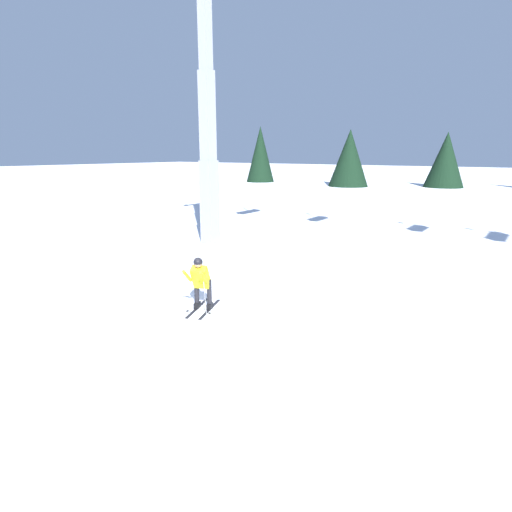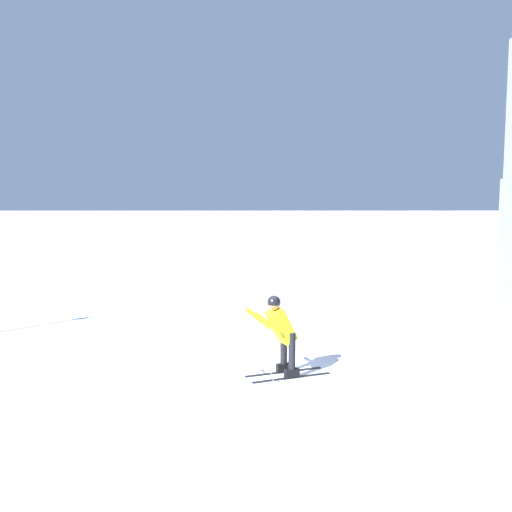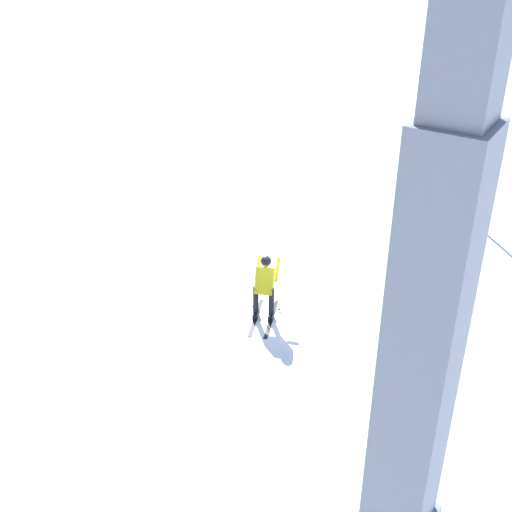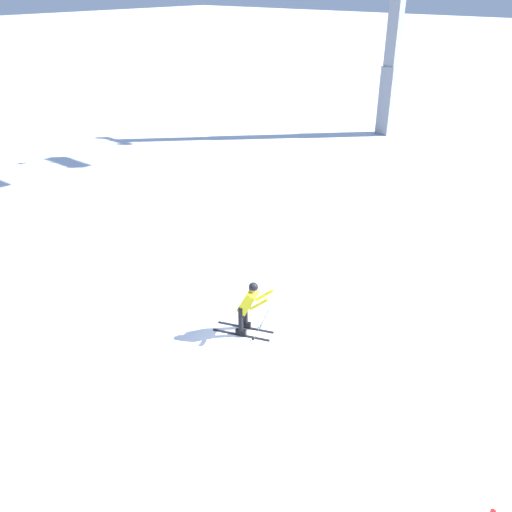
# 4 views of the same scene
# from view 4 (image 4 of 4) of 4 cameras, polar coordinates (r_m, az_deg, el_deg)

# --- Properties ---
(ground_plane) EXTENTS (260.00, 260.00, 0.00)m
(ground_plane) POSITION_cam_4_polar(r_m,az_deg,el_deg) (14.16, 0.96, -9.09)
(ground_plane) COLOR white
(skier_carving_main) EXTENTS (1.11, 1.68, 1.67)m
(skier_carving_main) POSITION_cam_4_polar(r_m,az_deg,el_deg) (14.03, -0.77, -5.04)
(skier_carving_main) COLOR black
(skier_carving_main) RESTS_ON ground_plane
(lift_tower_far) EXTENTS (0.78, 2.51, 12.17)m
(lift_tower_far) POSITION_cam_4_polar(r_m,az_deg,el_deg) (33.34, 14.20, 20.78)
(lift_tower_far) COLOR gray
(lift_tower_far) RESTS_ON ground_plane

